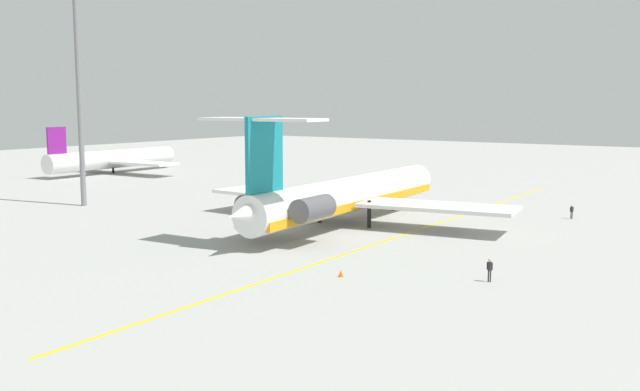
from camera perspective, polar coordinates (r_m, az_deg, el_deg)
name	(u,v)px	position (r m, az deg, el deg)	size (l,w,h in m)	color
ground	(476,230)	(77.65, 12.45, -2.73)	(323.65, 323.65, 0.00)	#9E9E99
main_jetliner	(344,195)	(78.48, 1.95, 0.03)	(42.12, 37.38, 12.27)	white
airliner_mid_left	(116,159)	(143.06, -16.03, 2.85)	(30.81, 30.38, 9.24)	white
ground_crew_near_nose	(572,210)	(87.97, 19.55, -1.09)	(0.30, 0.35, 1.69)	black
ground_crew_near_tail	(490,267)	(55.46, 13.46, -5.61)	(0.29, 0.46, 1.80)	black
safety_cone_nose	(341,273)	(55.73, 1.69, -6.26)	(0.40, 0.40, 0.55)	#EA590F
taxiway_centreline	(415,231)	(75.99, 7.62, -2.83)	(91.53, 0.36, 0.01)	gold
light_mast	(79,80)	(97.90, -18.79, 8.73)	(4.00, 0.70, 30.21)	slate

